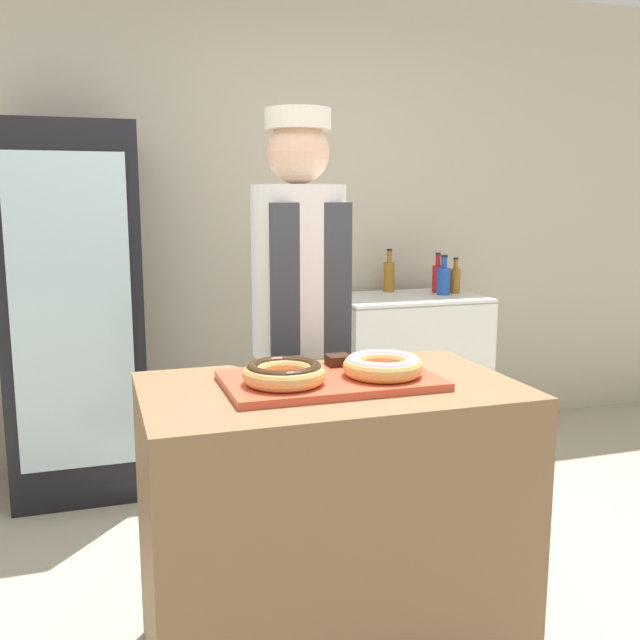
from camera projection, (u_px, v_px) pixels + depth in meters
wall_back at (212, 219)px, 4.06m from camera, size 8.00×0.06×2.70m
display_counter at (330, 528)px, 2.22m from camera, size 1.12×0.68×0.92m
serving_tray at (330, 381)px, 2.14m from camera, size 0.63×0.37×0.02m
donut_chocolate_glaze at (284, 372)px, 2.04m from camera, size 0.24×0.24×0.06m
donut_light_glaze at (383, 365)px, 2.14m from camera, size 0.24×0.24×0.06m
brownie_back_left at (294, 363)px, 2.24m from camera, size 0.07×0.07×0.03m
brownie_back_right at (339, 360)px, 2.28m from camera, size 0.07×0.07×0.03m
baker_person at (299, 331)px, 2.77m from camera, size 0.36×0.36×1.80m
beverage_fridge at (74, 312)px, 3.55m from camera, size 0.64×0.66×1.82m
chest_freezer at (406, 372)px, 4.18m from camera, size 0.84×0.56×0.91m
bottle_blue at (444, 279)px, 4.14m from camera, size 0.08×0.08×0.23m
bottle_red at (438, 277)px, 4.24m from camera, size 0.07×0.07×0.24m
bottle_amber at (389, 275)px, 4.27m from camera, size 0.07×0.07×0.26m
bottle_amber_b at (455, 279)px, 4.21m from camera, size 0.06×0.06×0.21m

